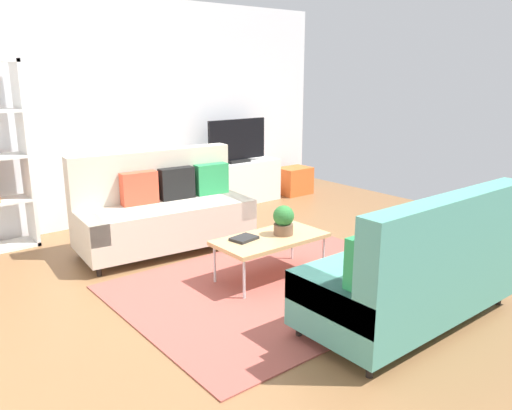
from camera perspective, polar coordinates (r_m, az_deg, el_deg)
ground_plane at (r=5.05m, az=0.24°, el=-8.12°), size 7.68×7.68×0.00m
wall_far at (r=7.07m, az=-14.41°, el=10.17°), size 6.40×0.12×2.90m
area_rug at (r=4.88m, az=2.70°, el=-8.92°), size 2.90×2.20×0.01m
couch_beige at (r=5.82m, az=-10.35°, el=-0.54°), size 1.97×1.01×1.10m
couch_green at (r=4.20m, az=17.45°, el=-7.12°), size 1.90×0.84×1.10m
coffee_table at (r=4.91m, az=1.65°, el=-3.91°), size 1.10×0.56×0.42m
tv_console at (r=7.74m, az=-2.18°, el=2.52°), size 1.40×0.44×0.64m
tv at (r=7.61m, az=-2.13°, el=7.15°), size 1.00×0.20×0.64m
storage_trunk at (r=8.37m, az=4.30°, el=2.74°), size 0.52×0.40×0.44m
potted_plant at (r=4.94m, az=3.11°, el=-1.70°), size 0.21×0.21×0.29m
table_book_0 at (r=4.82m, az=-1.35°, el=-3.76°), size 0.27×0.22×0.03m
vase_0 at (r=7.37m, az=-6.07°, el=5.07°), size 0.14×0.14×0.18m
bottle_0 at (r=7.41m, az=-4.41°, el=5.02°), size 0.05×0.05×0.14m
bottle_1 at (r=7.46m, az=-3.80°, el=5.47°), size 0.04×0.04×0.24m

